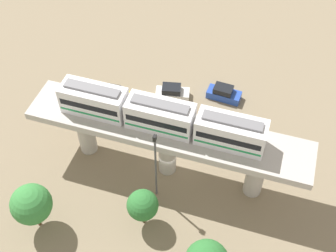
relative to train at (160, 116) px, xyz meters
The scene contains 9 objects.
ground_plane 8.51m from the train, 90.00° to the right, with size 120.00×120.00×0.00m, color #84755B.
viaduct 3.25m from the train, 90.00° to the right, with size 5.20×28.85×6.95m.
train is the anchor object (origin of this frame).
parked_car_blue 15.33m from the train, 18.25° to the right, with size 2.06×4.31×1.76m.
parked_car_yellow 14.55m from the train, 48.21° to the left, with size 2.00×4.28×1.76m.
parked_car_white 13.38m from the train, 10.77° to the left, with size 2.67×4.49×1.76m.
tree_mid_lot 14.78m from the train, 137.59° to the left, with size 3.97×3.97×5.79m.
tree_far_corner 8.77m from the train, behind, with size 3.10×3.10×4.65m.
signal_post 4.70m from the train, 169.91° to the right, with size 0.44×0.28×9.55m.
Camera 1 is at (-27.41, -8.71, 40.57)m, focal length 47.97 mm.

